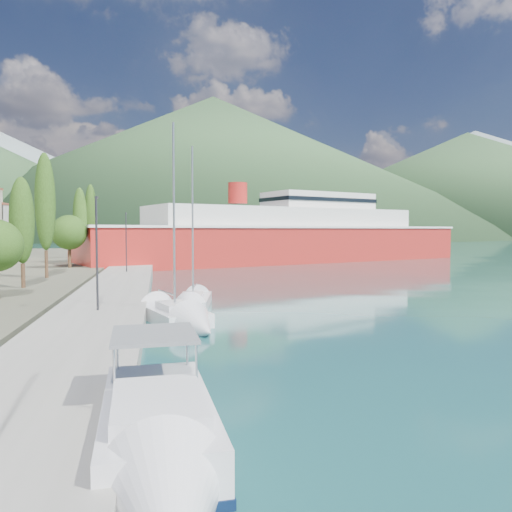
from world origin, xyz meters
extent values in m
plane|color=#1B4F50|center=(0.00, 120.00, 0.00)|extent=(1400.00, 1400.00, 0.00)
cube|color=gray|center=(-9.00, 26.00, 0.40)|extent=(5.00, 88.00, 0.80)
cone|color=gray|center=(80.00, 680.00, 90.00)|extent=(760.00, 760.00, 180.00)
cone|color=gray|center=(420.00, 600.00, 70.00)|extent=(640.00, 640.00, 140.00)
cone|color=#31522E|center=(40.00, 400.00, 57.50)|extent=(480.00, 480.00, 115.00)
cone|color=#31522E|center=(260.00, 380.00, 45.00)|extent=(420.00, 420.00, 90.00)
cylinder|color=#47301E|center=(-15.83, 24.68, 1.62)|extent=(0.30, 0.30, 1.84)
ellipsoid|color=#2B4F16|center=(-15.83, 24.68, 5.80)|extent=(1.80, 1.80, 6.52)
cylinder|color=#47301E|center=(-15.83, 32.75, 1.95)|extent=(0.30, 0.30, 2.50)
ellipsoid|color=#2B4F16|center=(-15.83, 32.75, 7.64)|extent=(1.80, 1.80, 8.87)
cylinder|color=#47301E|center=(-15.83, 44.95, 1.95)|extent=(0.36, 0.36, 2.50)
sphere|color=#2B4F16|center=(-15.83, 44.95, 4.79)|extent=(3.99, 3.99, 3.99)
cylinder|color=#47301E|center=(-15.83, 53.22, 1.79)|extent=(0.30, 0.30, 2.18)
ellipsoid|color=#2B4F16|center=(-15.83, 53.22, 6.74)|extent=(1.80, 1.80, 7.73)
cylinder|color=#47301E|center=(-15.83, 64.08, 1.95)|extent=(0.30, 0.30, 2.49)
ellipsoid|color=#2B4F16|center=(-15.83, 64.08, 7.62)|extent=(1.80, 1.80, 8.84)
cylinder|color=#2D2D33|center=(-9.00, 12.03, 3.80)|extent=(0.12, 0.12, 6.00)
cube|color=#2D2D33|center=(-9.00, 12.28, 6.80)|extent=(0.15, 0.50, 0.12)
cylinder|color=#2D2D33|center=(-9.00, 37.03, 3.80)|extent=(0.12, 0.12, 6.00)
cube|color=#2D2D33|center=(-9.00, 37.28, 6.80)|extent=(0.15, 0.50, 0.12)
cube|color=#0B1834|center=(-5.86, -4.05, -0.05)|extent=(2.42, 5.88, 0.65)
cube|color=silver|center=(-5.86, -4.05, 0.70)|extent=(2.67, 6.18, 1.02)
cube|color=#0B1834|center=(-5.86, -4.05, 0.23)|extent=(2.73, 6.26, 0.20)
cube|color=silver|center=(-5.83, -4.79, 1.34)|extent=(2.06, 3.05, 0.37)
cube|color=slate|center=(-5.93, -2.42, 2.36)|extent=(2.23, 2.61, 0.09)
cube|color=silver|center=(-5.06, 12.39, 0.27)|extent=(4.18, 6.46, 0.96)
cube|color=silver|center=(-4.94, 12.01, 0.91)|extent=(2.14, 2.73, 0.37)
cylinder|color=silver|center=(-4.94, 12.01, 5.81)|extent=(0.12, 0.12, 10.13)
cone|color=silver|center=(-3.88, 8.74, 0.27)|extent=(3.19, 3.42, 2.45)
cube|color=silver|center=(-3.51, 17.70, 0.22)|extent=(2.99, 5.99, 0.81)
cube|color=silver|center=(-3.57, 17.33, 0.76)|extent=(1.60, 2.46, 0.31)
cylinder|color=silver|center=(-3.57, 17.33, 5.57)|extent=(0.12, 0.12, 9.88)
cone|color=silver|center=(-4.12, 14.09, 0.22)|extent=(2.48, 2.98, 2.07)
cube|color=#AF201A|center=(14.20, 61.55, 2.42)|extent=(64.45, 34.73, 6.17)
cube|color=silver|center=(14.20, 61.55, 5.51)|extent=(65.01, 35.26, 0.33)
cube|color=silver|center=(14.20, 61.55, 6.83)|extent=(45.12, 25.70, 3.30)
cube|color=silver|center=(20.39, 63.86, 9.80)|extent=(19.62, 13.93, 2.64)
cylinder|color=#AF201A|center=(5.95, 58.47, 10.57)|extent=(2.86, 2.86, 3.08)
camera|label=1|loc=(-5.80, -15.50, 5.08)|focal=35.00mm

